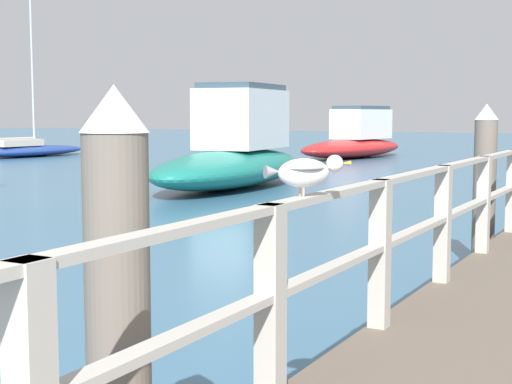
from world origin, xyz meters
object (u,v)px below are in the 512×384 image
(boat_4, at_px, (28,149))
(dock_piling_near, at_px, (118,327))
(boat_0, at_px, (235,152))
(seagull_foreground, at_px, (305,171))
(dock_piling_far, at_px, (484,187))
(boat_1, at_px, (355,140))

(boat_4, bearing_deg, dock_piling_near, -40.24)
(boat_0, bearing_deg, seagull_foreground, -65.42)
(dock_piling_near, xyz_separation_m, boat_4, (-23.90, 23.06, -0.72))
(dock_piling_near, distance_m, dock_piling_far, 7.19)
(dock_piling_far, bearing_deg, boat_4, 146.42)
(dock_piling_near, xyz_separation_m, boat_0, (-8.34, 15.26, -0.12))
(dock_piling_near, relative_size, boat_0, 0.26)
(boat_1, distance_m, boat_4, 14.97)
(dock_piling_far, bearing_deg, boat_1, 114.99)
(boat_4, bearing_deg, dock_piling_far, -29.84)
(dock_piling_far, bearing_deg, dock_piling_near, -90.00)
(dock_piling_far, xyz_separation_m, boat_1, (-10.50, 22.54, -0.28))
(boat_0, relative_size, boat_1, 1.01)
(boat_4, bearing_deg, seagull_foreground, -38.45)
(seagull_foreground, distance_m, boat_4, 32.80)
(dock_piling_far, bearing_deg, boat_0, 135.96)
(dock_piling_far, distance_m, seagull_foreground, 6.18)
(seagull_foreground, relative_size, boat_1, 0.05)
(boat_1, xyz_separation_m, boat_4, (-13.39, -6.67, -0.44))
(dock_piling_far, bearing_deg, seagull_foreground, -86.41)
(dock_piling_far, height_order, boat_0, boat_0)
(boat_0, distance_m, boat_1, 14.63)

